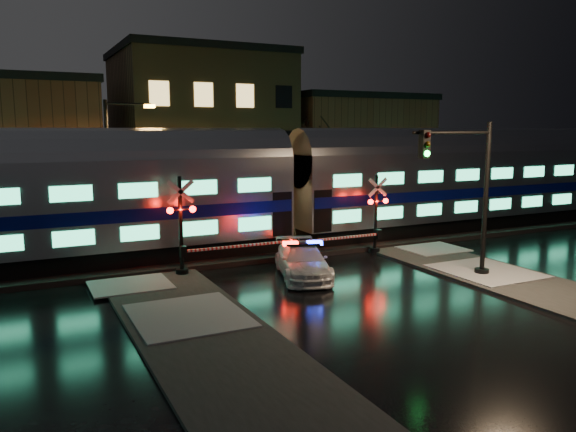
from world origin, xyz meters
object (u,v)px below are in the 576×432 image
object	(u,v)px
crossing_signal_left	(190,235)
traffic_light	(468,197)
streetlight	(113,165)
police_car	(303,261)
crossing_signal_right	(371,222)

from	to	relation	value
crossing_signal_left	traffic_light	xyz separation A→B (m)	(9.93, -5.51, 1.66)
traffic_light	streetlight	bearing A→B (deg)	119.62
crossing_signal_left	streetlight	size ratio (longest dim) A/B	0.79
crossing_signal_left	streetlight	xyz separation A→B (m)	(-1.90, 6.69, 2.61)
police_car	crossing_signal_left	world-z (taller)	crossing_signal_left
crossing_signal_left	streetlight	distance (m)	7.43
crossing_signal_left	streetlight	bearing A→B (deg)	105.87
crossing_signal_right	traffic_light	size ratio (longest dim) A/B	0.86
crossing_signal_right	crossing_signal_left	size ratio (longest dim) A/B	0.93
police_car	streetlight	bearing A→B (deg)	141.30
traffic_light	streetlight	xyz separation A→B (m)	(-11.84, 12.20, 0.94)
crossing_signal_right	streetlight	bearing A→B (deg)	148.54
crossing_signal_right	crossing_signal_left	world-z (taller)	crossing_signal_left
streetlight	traffic_light	bearing A→B (deg)	-45.87
police_car	traffic_light	bearing A→B (deg)	-11.59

